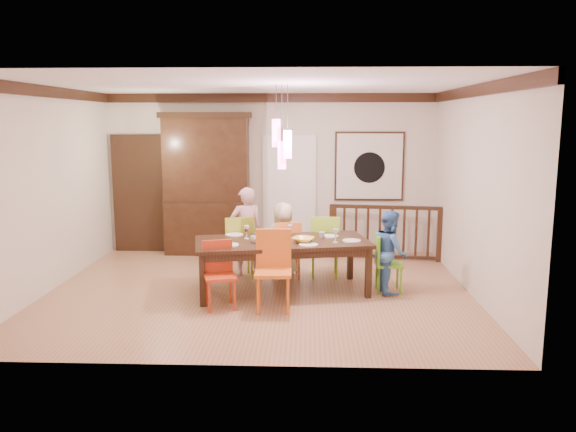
{
  "coord_description": "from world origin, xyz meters",
  "views": [
    {
      "loc": [
        0.71,
        -7.76,
        2.42
      ],
      "look_at": [
        0.41,
        0.24,
        1.06
      ],
      "focal_mm": 35.0,
      "sensor_mm": 36.0,
      "label": 1
    }
  ],
  "objects_px": {
    "person_far_mid": "(283,239)",
    "balustrade": "(386,231)",
    "dining_table": "(282,245)",
    "china_hutch": "(207,184)",
    "person_end_right": "(390,252)",
    "chair_far_left": "(238,242)",
    "person_far_left": "(246,232)",
    "chair_end_right": "(389,259)"
  },
  "relations": [
    {
      "from": "chair_far_left",
      "to": "china_hutch",
      "type": "bearing_deg",
      "value": -78.58
    },
    {
      "from": "chair_far_left",
      "to": "balustrade",
      "type": "xyz_separation_m",
      "value": [
        2.44,
        1.24,
        -0.06
      ]
    },
    {
      "from": "person_far_left",
      "to": "person_end_right",
      "type": "bearing_deg",
      "value": 140.45
    },
    {
      "from": "chair_far_left",
      "to": "person_far_left",
      "type": "bearing_deg",
      "value": -144.36
    },
    {
      "from": "dining_table",
      "to": "person_far_left",
      "type": "xyz_separation_m",
      "value": [
        -0.6,
        0.86,
        0.02
      ]
    },
    {
      "from": "balustrade",
      "to": "person_end_right",
      "type": "distance_m",
      "value": 1.94
    },
    {
      "from": "chair_far_left",
      "to": "china_hutch",
      "type": "distance_m",
      "value": 1.9
    },
    {
      "from": "chair_far_left",
      "to": "person_far_mid",
      "type": "height_order",
      "value": "person_far_mid"
    },
    {
      "from": "person_far_mid",
      "to": "chair_end_right",
      "type": "bearing_deg",
      "value": 122.1
    },
    {
      "from": "dining_table",
      "to": "china_hutch",
      "type": "relative_size",
      "value": 1.01
    },
    {
      "from": "person_far_left",
      "to": "person_far_mid",
      "type": "relative_size",
      "value": 1.2
    },
    {
      "from": "person_far_left",
      "to": "person_end_right",
      "type": "xyz_separation_m",
      "value": [
        2.13,
        -0.82,
        -0.11
      ]
    },
    {
      "from": "chair_end_right",
      "to": "person_far_left",
      "type": "xyz_separation_m",
      "value": [
        -2.12,
        0.8,
        0.23
      ]
    },
    {
      "from": "china_hutch",
      "to": "person_far_mid",
      "type": "relative_size",
      "value": 2.2
    },
    {
      "from": "chair_far_left",
      "to": "person_far_mid",
      "type": "distance_m",
      "value": 0.71
    },
    {
      "from": "dining_table",
      "to": "person_far_left",
      "type": "bearing_deg",
      "value": 113.86
    },
    {
      "from": "person_far_mid",
      "to": "person_end_right",
      "type": "height_order",
      "value": "person_end_right"
    },
    {
      "from": "person_far_left",
      "to": "china_hutch",
      "type": "bearing_deg",
      "value": -77.46
    },
    {
      "from": "person_end_right",
      "to": "china_hutch",
      "type": "bearing_deg",
      "value": 45.32
    },
    {
      "from": "china_hutch",
      "to": "person_end_right",
      "type": "xyz_separation_m",
      "value": [
        3.01,
        -2.28,
        -0.69
      ]
    },
    {
      "from": "dining_table",
      "to": "person_far_left",
      "type": "distance_m",
      "value": 1.05
    },
    {
      "from": "person_end_right",
      "to": "chair_end_right",
      "type": "bearing_deg",
      "value": 18.39
    },
    {
      "from": "person_far_mid",
      "to": "person_end_right",
      "type": "distance_m",
      "value": 1.77
    },
    {
      "from": "china_hutch",
      "to": "person_end_right",
      "type": "distance_m",
      "value": 3.84
    },
    {
      "from": "china_hutch",
      "to": "chair_end_right",
      "type": "bearing_deg",
      "value": -36.99
    },
    {
      "from": "person_far_left",
      "to": "dining_table",
      "type": "bearing_deg",
      "value": 106.69
    },
    {
      "from": "dining_table",
      "to": "china_hutch",
      "type": "bearing_deg",
      "value": 111.29
    },
    {
      "from": "dining_table",
      "to": "person_far_mid",
      "type": "xyz_separation_m",
      "value": [
        -0.02,
        0.88,
        -0.09
      ]
    },
    {
      "from": "dining_table",
      "to": "person_far_mid",
      "type": "distance_m",
      "value": 0.88
    },
    {
      "from": "chair_end_right",
      "to": "person_end_right",
      "type": "xyz_separation_m",
      "value": [
        0.01,
        -0.02,
        0.12
      ]
    },
    {
      "from": "chair_end_right",
      "to": "china_hutch",
      "type": "relative_size",
      "value": 0.32
    },
    {
      "from": "dining_table",
      "to": "person_far_left",
      "type": "height_order",
      "value": "person_far_left"
    },
    {
      "from": "china_hutch",
      "to": "person_far_left",
      "type": "bearing_deg",
      "value": -58.97
    },
    {
      "from": "balustrade",
      "to": "person_end_right",
      "type": "xyz_separation_m",
      "value": [
        -0.2,
        -1.93,
        0.09
      ]
    },
    {
      "from": "chair_end_right",
      "to": "person_far_left",
      "type": "bearing_deg",
      "value": 69.48
    },
    {
      "from": "person_far_left",
      "to": "chair_end_right",
      "type": "bearing_deg",
      "value": 140.79
    },
    {
      "from": "balustrade",
      "to": "dining_table",
      "type": "bearing_deg",
      "value": -123.77
    },
    {
      "from": "dining_table",
      "to": "china_hutch",
      "type": "distance_m",
      "value": 2.81
    },
    {
      "from": "dining_table",
      "to": "balustrade",
      "type": "relative_size",
      "value": 1.3
    },
    {
      "from": "chair_far_left",
      "to": "person_far_mid",
      "type": "bearing_deg",
      "value": 178.22
    },
    {
      "from": "china_hutch",
      "to": "person_far_left",
      "type": "xyz_separation_m",
      "value": [
        0.88,
        -1.46,
        -0.58
      ]
    },
    {
      "from": "person_far_mid",
      "to": "balustrade",
      "type": "bearing_deg",
      "value": -177.91
    }
  ]
}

